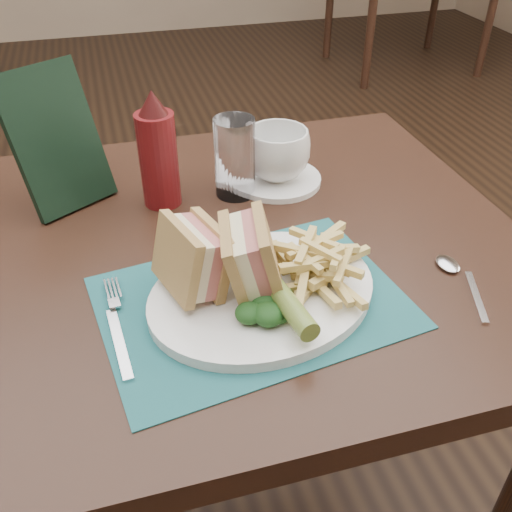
{
  "coord_description": "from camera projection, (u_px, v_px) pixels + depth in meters",
  "views": [
    {
      "loc": [
        -0.13,
        -1.17,
        1.23
      ],
      "look_at": [
        0.03,
        -0.61,
        0.8
      ],
      "focal_mm": 40.0,
      "sensor_mm": 36.0,
      "label": 1
    }
  ],
  "objects": [
    {
      "name": "table_main",
      "position": [
        227.0,
        406.0,
        1.06
      ],
      "size": [
        0.9,
        0.75,
        0.75
      ],
      "primitive_type": null,
      "color": "black",
      "rests_on": "ground"
    },
    {
      "name": "coffee_cup",
      "position": [
        278.0,
        154.0,
        0.95
      ],
      "size": [
        0.13,
        0.13,
        0.09
      ],
      "primitive_type": "imported",
      "rotation": [
        0.0,
        0.0,
        0.24
      ],
      "color": "white",
      "rests_on": "saucer"
    },
    {
      "name": "pickle_spear",
      "position": [
        286.0,
        302.0,
        0.67
      ],
      "size": [
        0.04,
        0.12,
        0.03
      ],
      "primitive_type": "cylinder",
      "rotation": [
        1.54,
        0.0,
        0.14
      ],
      "color": "olive",
      "rests_on": "plate"
    },
    {
      "name": "fork",
      "position": [
        117.0,
        323.0,
        0.68
      ],
      "size": [
        0.05,
        0.17,
        0.01
      ],
      "primitive_type": null,
      "rotation": [
        0.0,
        0.0,
        0.09
      ],
      "color": "silver",
      "rests_on": "placemat"
    },
    {
      "name": "drinking_glass",
      "position": [
        235.0,
        158.0,
        0.91
      ],
      "size": [
        0.08,
        0.08,
        0.13
      ],
      "primitive_type": "cylinder",
      "rotation": [
        0.0,
        0.0,
        -0.21
      ],
      "color": "white",
      "rests_on": "table_main"
    },
    {
      "name": "floor",
      "position": [
        191.0,
        357.0,
        1.67
      ],
      "size": [
        7.0,
        7.0,
        0.0
      ],
      "primitive_type": "plane",
      "color": "black",
      "rests_on": "ground"
    },
    {
      "name": "placemat",
      "position": [
        252.0,
        302.0,
        0.72
      ],
      "size": [
        0.41,
        0.32,
        0.0
      ],
      "primitive_type": "cube",
      "rotation": [
        0.0,
        0.0,
        0.14
      ],
      "color": "#1B5659",
      "rests_on": "table_main"
    },
    {
      "name": "saucer",
      "position": [
        277.0,
        179.0,
        0.97
      ],
      "size": [
        0.18,
        0.18,
        0.01
      ],
      "primitive_type": "cylinder",
      "rotation": [
        0.0,
        0.0,
        0.2
      ],
      "color": "white",
      "rests_on": "table_main"
    },
    {
      "name": "sandwich_half_a",
      "position": [
        177.0,
        263.0,
        0.68
      ],
      "size": [
        0.1,
        0.11,
        0.1
      ],
      "primitive_type": null,
      "rotation": [
        0.0,
        0.24,
        0.3
      ],
      "color": "tan",
      "rests_on": "plate"
    },
    {
      "name": "check_presenter",
      "position": [
        56.0,
        140.0,
        0.86
      ],
      "size": [
        0.16,
        0.14,
        0.21
      ],
      "primitive_type": "cube",
      "rotation": [
        -0.31,
        0.0,
        0.55
      ],
      "color": "black",
      "rests_on": "table_main"
    },
    {
      "name": "kale_garnish",
      "position": [
        272.0,
        305.0,
        0.68
      ],
      "size": [
        0.11,
        0.08,
        0.03
      ],
      "primitive_type": null,
      "color": "#133513",
      "rests_on": "plate"
    },
    {
      "name": "wall_back",
      "position": [
        109.0,
        35.0,
        4.38
      ],
      "size": [
        6.0,
        0.0,
        6.0
      ],
      "primitive_type": "plane",
      "rotation": [
        1.57,
        0.0,
        0.0
      ],
      "color": "tan",
      "rests_on": "ground"
    },
    {
      "name": "fries_pile",
      "position": [
        318.0,
        256.0,
        0.72
      ],
      "size": [
        0.18,
        0.2,
        0.06
      ],
      "primitive_type": null,
      "color": "#D7BD6B",
      "rests_on": "plate"
    },
    {
      "name": "sandwich_half_b",
      "position": [
        234.0,
        257.0,
        0.69
      ],
      "size": [
        0.09,
        0.11,
        0.1
      ],
      "primitive_type": null,
      "rotation": [
        0.0,
        -0.24,
        -0.17
      ],
      "color": "tan",
      "rests_on": "plate"
    },
    {
      "name": "ketchup_bottle",
      "position": [
        158.0,
        150.0,
        0.87
      ],
      "size": [
        0.07,
        0.07,
        0.19
      ],
      "primitive_type": null,
      "rotation": [
        0.0,
        0.0,
        -0.17
      ],
      "color": "#5E1012",
      "rests_on": "table_main"
    },
    {
      "name": "spoon",
      "position": [
        466.0,
        283.0,
        0.75
      ],
      "size": [
        0.08,
        0.15,
        0.01
      ],
      "primitive_type": null,
      "rotation": [
        0.0,
        0.0,
        -0.36
      ],
      "color": "silver",
      "rests_on": "table_main"
    },
    {
      "name": "table_bg_right",
      "position": [
        407.0,
        6.0,
        3.56
      ],
      "size": [
        0.9,
        0.75,
        0.75
      ],
      "primitive_type": null,
      "color": "black",
      "rests_on": "ground"
    },
    {
      "name": "plate",
      "position": [
        262.0,
        293.0,
        0.72
      ],
      "size": [
        0.35,
        0.31,
        0.01
      ],
      "primitive_type": null,
      "rotation": [
        0.0,
        0.0,
        0.28
      ],
      "color": "white",
      "rests_on": "placemat"
    }
  ]
}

